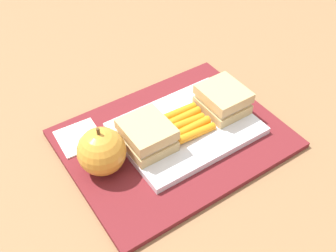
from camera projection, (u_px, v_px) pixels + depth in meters
ground_plane at (174, 141)px, 0.69m from camera, size 2.40×2.40×0.00m
lunchbag_mat at (174, 139)px, 0.69m from camera, size 0.36×0.28×0.01m
food_tray at (186, 128)px, 0.69m from camera, size 0.23×0.17×0.01m
sandwich_half_left at (223, 99)px, 0.70m from camera, size 0.07×0.08×0.04m
sandwich_half_right at (147, 135)px, 0.64m from camera, size 0.07×0.08×0.04m
carrot_sticks_bundle at (186, 123)px, 0.68m from camera, size 0.08×0.07×0.02m
apple at (102, 151)px, 0.61m from camera, size 0.08×0.08×0.09m
paper_napkin at (79, 138)px, 0.68m from camera, size 0.07×0.07×0.00m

